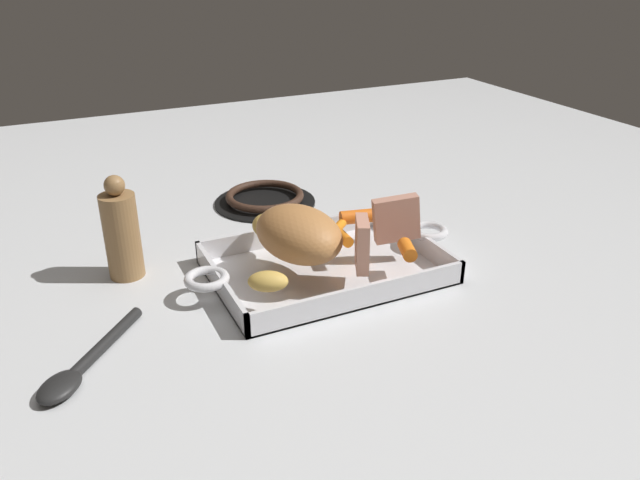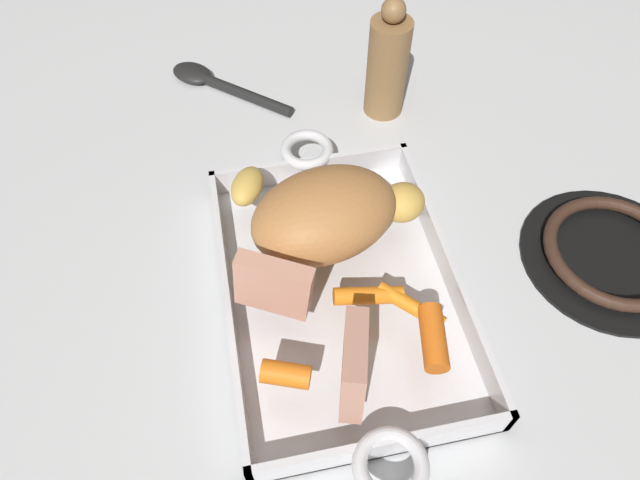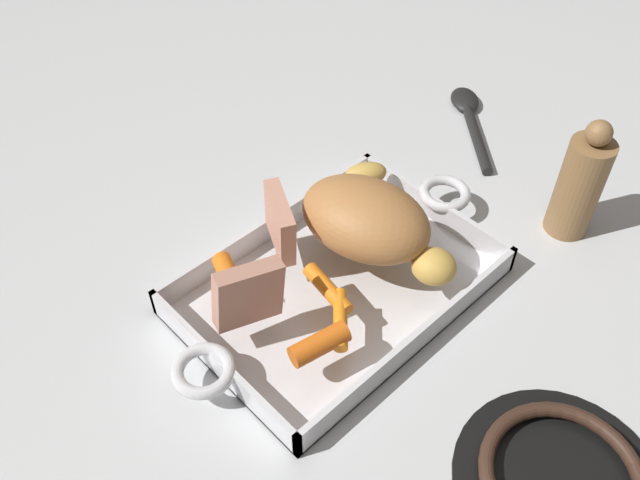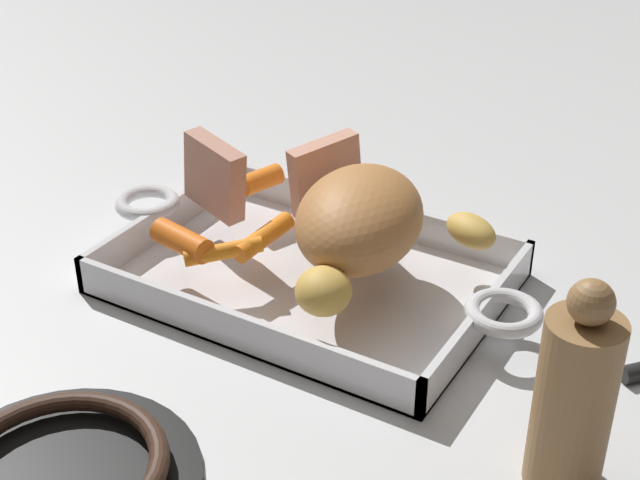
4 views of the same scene
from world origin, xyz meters
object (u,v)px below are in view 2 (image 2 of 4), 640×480
Objects in this scene: roasting_dish at (340,289)px; baby_carrot_northeast at (411,306)px; baby_carrot_southwest at (433,338)px; potato_golden_small at (247,186)px; roast_slice_outer at (273,286)px; pork_roast at (324,215)px; stove_burner_rear at (612,254)px; baby_carrot_long at (286,374)px; roast_slice_thin at (354,365)px; potato_corner at (402,202)px; baby_carrot_center_left at (368,296)px; serving_spoon at (215,82)px; pepper_mill at (387,65)px.

baby_carrot_northeast is (0.05, 0.06, 0.04)m from roasting_dish.
potato_golden_small reaches higher than baby_carrot_southwest.
roast_slice_outer reaches higher than baby_carrot_southwest.
stove_burner_rear is (0.06, 0.32, -0.07)m from pork_roast.
baby_carrot_long is (0.15, -0.07, -0.03)m from pork_roast.
roast_slice_thin reaches higher than potato_corner.
roasting_dish is 7.14× the size of baby_carrot_southwest.
potato_golden_small is (-0.16, -0.10, 0.01)m from baby_carrot_center_left.
baby_carrot_center_left is at bearing 156.18° from roast_slice_thin.
baby_carrot_center_left is (-0.07, 0.09, -0.00)m from baby_carrot_long.
baby_carrot_southwest is 0.16m from potato_corner.
potato_golden_small reaches higher than serving_spoon.
baby_carrot_northeast is 0.47m from serving_spoon.
roast_slice_outer reaches higher than potato_corner.
roast_slice_outer is at bearing 3.16° from potato_golden_small.
serving_spoon is (-0.49, -0.03, -0.04)m from baby_carrot_long.
baby_carrot_long is 0.23m from potato_corner.
potato_golden_small is at bearing -142.84° from baby_carrot_northeast.
baby_carrot_southwest is (0.09, 0.07, 0.04)m from roasting_dish.
stove_burner_rear is at bearing 107.81° from baby_carrot_southwest.
baby_carrot_northeast is 1.27× the size of potato_golden_small.
pepper_mill is (-0.16, 0.21, 0.02)m from potato_golden_small.
roast_slice_thin is at bearing -7.86° from roasting_dish.
baby_carrot_center_left is (-0.06, -0.05, -0.00)m from baby_carrot_southwest.
stove_burner_rear reaches higher than serving_spoon.
baby_carrot_northeast is (-0.06, 0.07, -0.03)m from roast_slice_thin.
potato_corner is 0.25m from stove_burner_rear.
pepper_mill is at bearing -148.41° from stove_burner_rear.
baby_carrot_long reaches higher than roasting_dish.
stove_burner_rear is (-0.08, 0.25, -0.04)m from baby_carrot_southwest.
pork_roast is at bearing 156.23° from baby_carrot_long.
roast_slice_thin is 0.51m from serving_spoon.
pork_roast is at bearing -101.41° from stove_burner_rear.
potato_golden_small is 0.28× the size of stove_burner_rear.
roast_slice_thin reaches higher than baby_carrot_northeast.
baby_carrot_center_left reaches higher than serving_spoon.
baby_carrot_long is at bearing -23.77° from pork_roast.
stove_burner_rear is at bearing 98.79° from baby_carrot_northeast.
baby_carrot_northeast is (-0.05, 0.13, -0.00)m from baby_carrot_long.
stove_burner_rear is at bearing 78.59° from pork_roast.
baby_carrot_long is at bearing -27.31° from pepper_mill.
potato_golden_small is 1.11× the size of potato_corner.
potato_corner is 0.37m from serving_spoon.
serving_spoon is at bearing -176.77° from baby_carrot_long.
roast_slice_outer is at bearing -32.58° from pepper_mill.
roast_slice_outer and roast_slice_thin have the same top height.
stove_burner_rear is (0.02, 0.31, -0.00)m from roasting_dish.
pork_roast is at bearing -171.20° from roasting_dish.
stove_burner_rear is 0.36m from pepper_mill.
serving_spoon is (-0.26, -0.02, -0.05)m from potato_golden_small.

